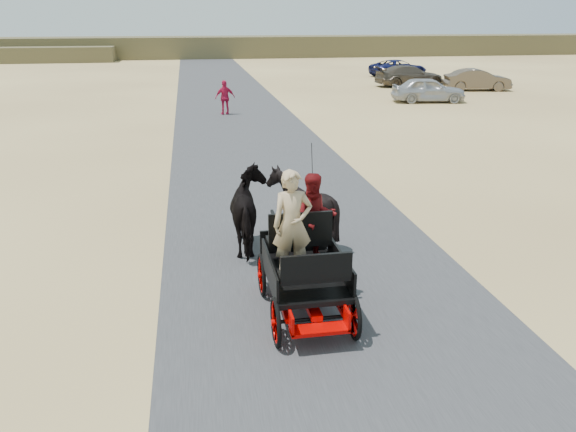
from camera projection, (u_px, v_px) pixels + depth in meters
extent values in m
plane|color=tan|center=(335.00, 313.00, 9.64)|extent=(140.00, 140.00, 0.00)
cube|color=#38383A|center=(335.00, 313.00, 9.64)|extent=(6.00, 140.00, 0.01)
cube|color=brown|center=(205.00, 47.00, 66.70)|extent=(140.00, 6.00, 2.40)
imported|color=black|center=(252.00, 211.00, 12.07)|extent=(0.91, 2.01, 1.70)
imported|color=black|center=(302.00, 208.00, 12.25)|extent=(1.37, 1.54, 1.70)
imported|color=tan|center=(292.00, 224.00, 9.13)|extent=(0.66, 0.43, 1.80)
imported|color=#660C0F|center=(315.00, 217.00, 9.76)|extent=(0.77, 0.60, 1.58)
imported|color=#C01542|center=(225.00, 98.00, 28.53)|extent=(1.07, 0.59, 1.73)
imported|color=#B2B2B7|center=(428.00, 90.00, 32.71)|extent=(4.39, 2.26, 1.43)
imported|color=brown|center=(477.00, 80.00, 37.74)|extent=(4.49, 2.24, 1.42)
imported|color=brown|center=(410.00, 76.00, 40.00)|extent=(5.07, 2.31, 1.44)
imported|color=navy|center=(398.00, 68.00, 46.50)|extent=(5.19, 3.24, 1.34)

